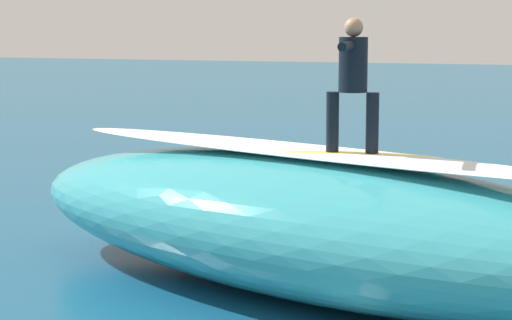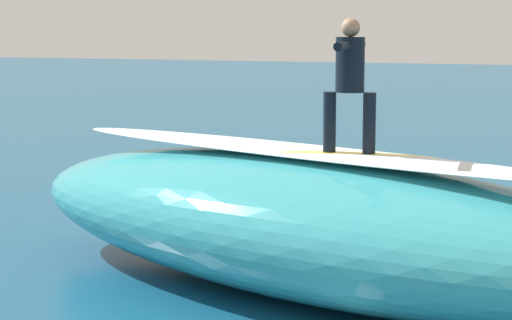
# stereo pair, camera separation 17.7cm
# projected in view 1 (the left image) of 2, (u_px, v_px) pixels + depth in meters

# --- Properties ---
(ground_plane) EXTENTS (120.00, 120.00, 0.00)m
(ground_plane) POSITION_uv_depth(u_px,v_px,m) (315.00, 234.00, 14.18)
(ground_plane) COLOR #145175
(wave_crest) EXTENTS (9.21, 5.66, 1.62)m
(wave_crest) POSITION_uv_depth(u_px,v_px,m) (307.00, 224.00, 11.06)
(wave_crest) COLOR teal
(wave_crest) RESTS_ON ground_plane
(wave_foam_lip) EXTENTS (7.35, 3.46, 0.08)m
(wave_foam_lip) POSITION_uv_depth(u_px,v_px,m) (308.00, 151.00, 10.93)
(wave_foam_lip) COLOR white
(wave_foam_lip) RESTS_ON wave_crest
(surfboard_riding) EXTENTS (2.09, 0.62, 0.08)m
(surfboard_riding) POSITION_uv_depth(u_px,v_px,m) (352.00, 156.00, 10.55)
(surfboard_riding) COLOR yellow
(surfboard_riding) RESTS_ON wave_crest
(surfer_riding) EXTENTS (0.59, 1.40, 1.47)m
(surfer_riding) POSITION_uv_depth(u_px,v_px,m) (353.00, 75.00, 10.42)
(surfer_riding) COLOR black
(surfer_riding) RESTS_ON surfboard_riding
(surfboard_paddling) EXTENTS (0.81, 2.31, 0.08)m
(surfboard_paddling) POSITION_uv_depth(u_px,v_px,m) (192.00, 210.00, 15.82)
(surfboard_paddling) COLOR #E0563D
(surfboard_paddling) RESTS_ON ground_plane
(surfer_paddling) EXTENTS (0.43, 1.55, 0.28)m
(surfer_paddling) POSITION_uv_depth(u_px,v_px,m) (194.00, 199.00, 15.91)
(surfer_paddling) COLOR black
(surfer_paddling) RESTS_ON surfboard_paddling
(foam_patch_mid) EXTENTS (0.87, 0.74, 0.14)m
(foam_patch_mid) POSITION_uv_depth(u_px,v_px,m) (145.00, 200.00, 16.57)
(foam_patch_mid) COLOR white
(foam_patch_mid) RESTS_ON ground_plane
(foam_patch_far) EXTENTS (1.40, 1.36, 0.11)m
(foam_patch_far) POSITION_uv_depth(u_px,v_px,m) (313.00, 241.00, 13.51)
(foam_patch_far) COLOR white
(foam_patch_far) RESTS_ON ground_plane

